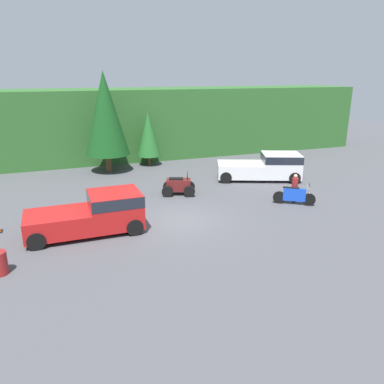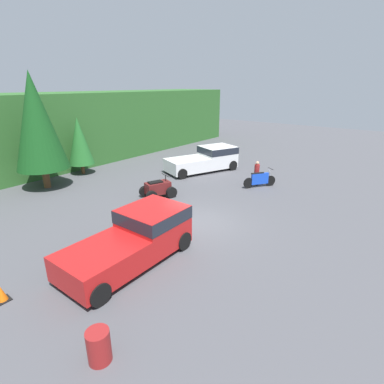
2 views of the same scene
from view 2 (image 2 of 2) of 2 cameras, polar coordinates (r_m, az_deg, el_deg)
The scene contains 11 objects.
ground_plane at distance 14.69m, azimuth 1.19°, elevation -6.00°, with size 80.00×80.00×0.00m, color #4C4C51.
hillside_backdrop at distance 26.34m, azimuth -28.45°, elevation 9.84°, with size 44.00×6.00×5.75m.
tree_left at distance 21.03m, azimuth -27.51°, elevation 11.80°, with size 3.17×3.17×7.21m.
tree_mid_left at distance 23.69m, azimuth -20.67°, elevation 9.05°, with size 1.84×1.84×4.19m.
pickup_truck_red at distance 11.74m, azimuth -10.48°, elevation -8.23°, with size 5.15×2.34×1.80m.
pickup_truck_second at distance 23.46m, azimuth 2.90°, elevation 6.42°, with size 5.96×4.08×1.80m.
dirt_bike at distance 20.11m, azimuth 12.78°, elevation 2.30°, with size 1.96×1.38×1.20m.
quad_atv at distance 17.93m, azimuth -6.51°, elevation 0.57°, with size 2.26×1.82×1.30m.
rider_person at distance 20.37m, azimuth 12.22°, elevation 3.70°, with size 0.45×0.45×1.63m.
traffic_cone at distance 11.52m, azimuth -32.55°, elevation -16.03°, with size 0.42×0.42×0.55m.
steel_barrel at distance 8.46m, azimuth -17.33°, elevation -26.22°, with size 0.58×0.58×0.88m.
Camera 2 is at (-10.64, -7.83, 6.42)m, focal length 28.00 mm.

